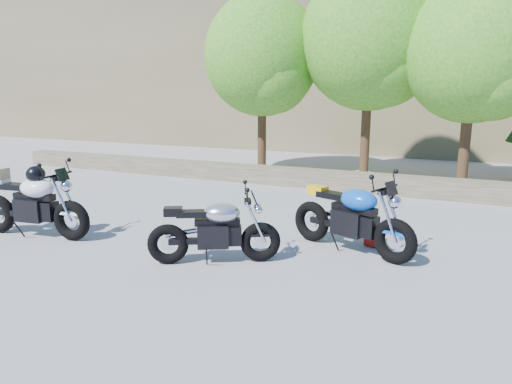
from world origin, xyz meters
TOP-DOWN VIEW (x-y plane):
  - ground at (0.00, 0.00)m, footprint 90.00×90.00m
  - stone_wall at (0.00, 5.50)m, footprint 22.00×0.55m
  - hillside at (3.00, 28.00)m, footprint 80.00×30.00m
  - tree_decid_left at (-2.39, 7.14)m, footprint 3.67×3.67m
  - tree_decid_mid at (0.91, 7.54)m, footprint 4.08×4.08m
  - tree_decid_right at (3.71, 6.94)m, footprint 3.54×3.54m
  - silver_bike at (0.36, -0.78)m, footprint 1.83×1.14m
  - white_bike at (-3.30, -1.02)m, footprint 2.34×0.74m
  - blue_bike at (2.10, 0.59)m, footprint 2.22×1.02m
  - backpack at (2.39, 1.05)m, footprint 0.33×0.31m

SIDE VIEW (x-z plane):
  - ground at x=0.00m, z-range 0.00..0.00m
  - backpack at x=2.39m, z-range -0.01..0.36m
  - stone_wall at x=0.00m, z-range 0.00..0.50m
  - silver_bike at x=0.36m, z-range -0.01..1.00m
  - blue_bike at x=2.10m, z-range -0.02..1.14m
  - white_bike at x=-3.30m, z-range -0.01..1.29m
  - tree_decid_right at x=3.71m, z-range 0.79..6.20m
  - tree_decid_left at x=-2.39m, z-range 0.83..6.44m
  - tree_decid_mid at x=0.91m, z-range 0.92..7.16m
  - hillside at x=3.00m, z-range 0.00..15.00m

